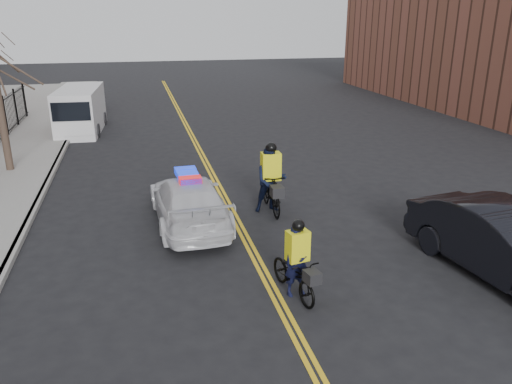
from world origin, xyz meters
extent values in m
plane|color=black|center=(0.00, 0.00, 0.00)|extent=(120.00, 120.00, 0.00)
cube|color=gold|center=(-0.08, 8.00, 0.01)|extent=(0.10, 60.00, 0.01)
cube|color=gold|center=(0.08, 8.00, 0.01)|extent=(0.10, 60.00, 0.01)
cube|color=gray|center=(-7.50, 8.00, 0.07)|extent=(3.00, 60.00, 0.15)
cube|color=gray|center=(-6.00, 8.00, 0.07)|extent=(0.20, 60.00, 0.15)
cylinder|color=#392A21|center=(-7.60, 10.00, 2.15)|extent=(0.28, 0.28, 4.00)
imported|color=silver|center=(-1.37, 3.37, 0.70)|extent=(2.17, 4.94, 1.41)
cube|color=#0C26CC|center=(-1.37, 3.37, 1.49)|extent=(0.64, 1.32, 0.16)
imported|color=black|center=(5.40, -1.50, 0.84)|extent=(2.52, 5.29, 1.67)
cube|color=silver|center=(-5.50, 17.21, 1.13)|extent=(2.27, 5.39, 2.25)
cube|color=silver|center=(-5.64, 14.91, 0.93)|extent=(1.95, 0.90, 1.17)
cube|color=black|center=(-5.66, 14.52, 1.52)|extent=(1.76, 0.20, 0.88)
cylinder|color=black|center=(-6.52, 15.70, 0.34)|extent=(0.29, 0.70, 0.69)
cylinder|color=black|center=(-4.67, 15.59, 0.34)|extent=(0.29, 0.70, 0.69)
cylinder|color=black|center=(-6.33, 18.83, 0.34)|extent=(0.29, 0.70, 0.69)
cylinder|color=black|center=(-4.48, 18.71, 0.34)|extent=(0.29, 0.70, 0.69)
imported|color=black|center=(0.47, -1.14, 0.47)|extent=(0.97, 1.89, 0.94)
imported|color=black|center=(0.47, -1.14, 0.81)|extent=(0.66, 0.50, 1.62)
cube|color=yellow|center=(0.47, -1.14, 1.17)|extent=(0.51, 0.40, 0.68)
sphere|color=black|center=(0.47, -1.14, 1.63)|extent=(0.27, 0.27, 0.27)
cube|color=black|center=(0.59, -1.75, 0.73)|extent=(0.35, 0.39, 0.25)
imported|color=black|center=(1.20, 3.77, 0.66)|extent=(0.66, 2.20, 1.31)
imported|color=black|center=(1.20, 3.77, 1.01)|extent=(1.00, 0.79, 2.03)
cube|color=yellow|center=(1.20, 3.77, 1.46)|extent=(0.58, 0.40, 0.85)
sphere|color=black|center=(1.20, 3.77, 2.04)|extent=(0.34, 0.34, 0.34)
cube|color=black|center=(1.19, 2.98, 0.92)|extent=(0.38, 0.43, 0.32)
camera|label=1|loc=(-2.65, -10.29, 5.80)|focal=35.00mm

